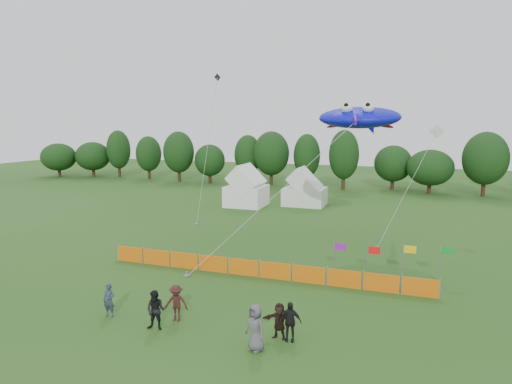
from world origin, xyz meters
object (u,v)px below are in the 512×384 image
(spectator_c, at_px, (176,303))
(spectator_f, at_px, (279,321))
(spectator_b, at_px, (156,310))
(stingray_kite, at_px, (361,118))
(tent_right, at_px, (305,191))
(spectator_e, at_px, (255,328))
(spectator_d, at_px, (290,321))
(barrier_fence, at_px, (259,269))
(spectator_a, at_px, (109,300))
(tent_left, at_px, (246,189))

(spectator_c, distance_m, spectator_f, 4.98)
(spectator_b, bearing_deg, stingray_kite, 63.38)
(tent_right, distance_m, spectator_e, 33.02)
(spectator_d, relative_size, spectator_f, 1.10)
(tent_right, distance_m, spectator_f, 31.84)
(spectator_b, bearing_deg, spectator_e, -11.16)
(barrier_fence, distance_m, spectator_b, 8.32)
(spectator_b, distance_m, stingray_kite, 21.55)
(spectator_f, bearing_deg, spectator_a, -171.65)
(spectator_c, bearing_deg, stingray_kite, 60.12)
(spectator_b, relative_size, spectator_d, 1.05)
(spectator_a, height_order, spectator_d, spectator_d)
(spectator_b, xyz_separation_m, spectator_c, (0.40, 1.12, -0.04))
(spectator_d, bearing_deg, spectator_a, 175.96)
(spectator_e, bearing_deg, spectator_f, 92.43)
(barrier_fence, relative_size, spectator_d, 11.75)
(tent_left, height_order, spectator_a, tent_left)
(tent_left, relative_size, spectator_b, 2.32)
(spectator_f, bearing_deg, barrier_fence, 119.65)
(barrier_fence, bearing_deg, tent_right, 97.40)
(tent_right, height_order, spectator_c, tent_right)
(spectator_b, bearing_deg, spectator_a, 163.06)
(spectator_b, xyz_separation_m, spectator_d, (5.85, 1.00, -0.04))
(barrier_fence, height_order, stingray_kite, stingray_kite)
(tent_left, height_order, spectator_d, tent_left)
(spectator_c, bearing_deg, tent_right, 81.46)
(tent_left, relative_size, spectator_d, 2.45)
(tent_left, relative_size, tent_right, 0.91)
(spectator_a, xyz_separation_m, spectator_c, (3.20, 0.68, 0.05))
(tent_left, bearing_deg, barrier_fence, -67.25)
(spectator_a, distance_m, spectator_f, 8.20)
(spectator_b, xyz_separation_m, spectator_f, (5.37, 1.06, -0.12))
(tent_left, height_order, stingray_kite, stingray_kite)
(tent_right, bearing_deg, tent_left, -157.00)
(spectator_d, relative_size, spectator_e, 0.88)
(spectator_e, xyz_separation_m, spectator_f, (0.60, 1.32, -0.19))
(tent_left, xyz_separation_m, barrier_fence, (9.07, -21.64, -1.34))
(tent_right, bearing_deg, spectator_a, -93.02)
(tent_left, bearing_deg, spectator_f, -66.52)
(spectator_b, distance_m, spectator_d, 5.93)
(spectator_a, bearing_deg, spectator_e, -8.53)
(tent_left, xyz_separation_m, spectator_b, (7.06, -29.70, -0.95))
(spectator_c, bearing_deg, barrier_fence, 65.57)
(stingray_kite, bearing_deg, tent_right, 118.91)
(spectator_a, relative_size, spectator_c, 0.94)
(spectator_c, bearing_deg, spectator_d, -12.60)
(spectator_a, xyz_separation_m, spectator_f, (8.18, 0.62, -0.04))
(stingray_kite, bearing_deg, spectator_c, -108.54)
(spectator_a, height_order, spectator_e, spectator_e)
(spectator_e, relative_size, stingray_kite, 0.10)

